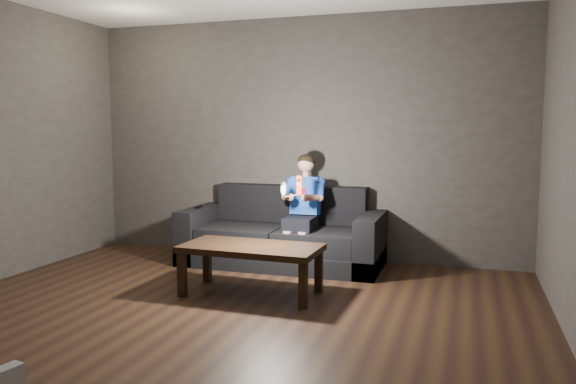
% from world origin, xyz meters
% --- Properties ---
extents(floor, '(5.00, 5.00, 0.00)m').
position_xyz_m(floor, '(0.00, 0.00, 0.00)').
color(floor, black).
rests_on(floor, ground).
extents(back_wall, '(5.00, 0.04, 2.70)m').
position_xyz_m(back_wall, '(0.00, 2.50, 1.35)').
color(back_wall, '#34312D').
rests_on(back_wall, ground).
extents(sofa, '(2.14, 0.92, 0.83)m').
position_xyz_m(sofa, '(-0.08, 2.08, 0.27)').
color(sofa, black).
rests_on(sofa, floor).
extents(child, '(0.45, 0.55, 1.11)m').
position_xyz_m(child, '(0.16, 2.02, 0.71)').
color(child, black).
rests_on(child, sofa).
extents(wii_remote_red, '(0.06, 0.08, 0.19)m').
position_xyz_m(wii_remote_red, '(0.25, 1.59, 0.91)').
color(wii_remote_red, '#F03D17').
rests_on(wii_remote_red, child).
extents(nunchuk_white, '(0.07, 0.10, 0.15)m').
position_xyz_m(nunchuk_white, '(0.09, 1.60, 0.87)').
color(nunchuk_white, white).
rests_on(nunchuk_white, child).
extents(wii_remote_black, '(0.06, 0.15, 0.03)m').
position_xyz_m(wii_remote_black, '(-1.04, 2.00, 0.60)').
color(wii_remote_black, black).
rests_on(wii_remote_black, sofa).
extents(coffee_table, '(1.23, 0.65, 0.44)m').
position_xyz_m(coffee_table, '(0.01, 0.92, 0.38)').
color(coffee_table, black).
rests_on(coffee_table, floor).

